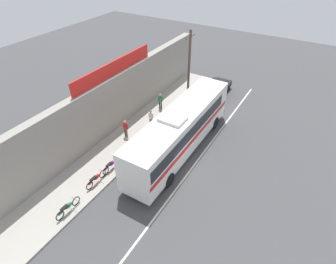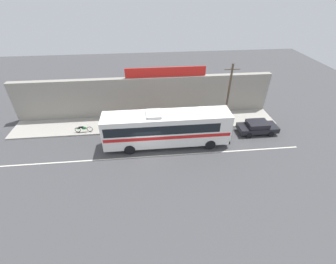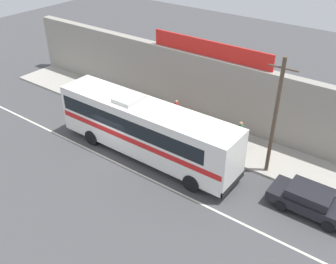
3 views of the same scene
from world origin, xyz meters
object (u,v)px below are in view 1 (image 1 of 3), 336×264
Objects in this scene: parked_car at (217,88)px; pedestrian_near_shop at (160,100)px; pedestrian_far_right at (151,117)px; utility_pole at (189,67)px; motorcycle_red at (96,179)px; motorcycle_orange at (67,207)px; motorcycle_purple at (111,165)px; pedestrian_far_left at (125,127)px; intercity_bus at (180,129)px.

parked_car is 6.71m from pedestrian_near_shop.
pedestrian_far_right reaches higher than parked_car.
parked_car is 2.69× the size of pedestrian_far_right.
motorcycle_red is at bearing 179.05° from utility_pole.
parked_car is 2.23× the size of motorcycle_red.
motorcycle_purple is at bearing 2.39° from motorcycle_orange.
motorcycle_orange is 1.21× the size of pedestrian_far_right.
pedestrian_near_shop is at bearing -1.56° from pedestrian_far_left.
intercity_bus is 10.26m from parked_car.
parked_car is 19.00m from motorcycle_orange.
utility_pole is at bearing 22.81° from intercity_bus.
utility_pole is at bearing -30.52° from pedestrian_near_shop.
intercity_bus reaches higher than pedestrian_far_right.
motorcycle_red is 10.53m from pedestrian_near_shop.
parked_car is at bearing -30.02° from pedestrian_near_shop.
pedestrian_near_shop is at bearing 46.08° from intercity_bus.
motorcycle_orange is at bearing 161.41° from intercity_bus.
pedestrian_far_left is at bearing 167.77° from utility_pole.
parked_car is at bearing -16.96° from pedestrian_far_right.
motorcycle_purple is at bearing 178.92° from utility_pole.
intercity_bus is 2.94× the size of parked_car.
pedestrian_far_right is at bearing -164.90° from pedestrian_near_shop.
parked_car is at bearing -29.60° from utility_pole.
utility_pole is 3.83× the size of motorcycle_purple.
utility_pole reaches higher than intercity_bus.
motorcycle_red is 5.47m from pedestrian_far_left.
pedestrian_far_right is 2.59m from pedestrian_far_left.
pedestrian_far_right is (-8.56, 2.61, 0.31)m from parked_car.
pedestrian_far_right is (-5.39, 0.81, -2.77)m from utility_pole.
pedestrian_far_right is (6.07, 0.59, 0.48)m from motorcycle_purple.
motorcycle_purple is at bearing 145.20° from intercity_bus.
pedestrian_far_left is (7.92, 1.66, 0.51)m from motorcycle_orange.
utility_pole is 16.08m from motorcycle_orange.
pedestrian_far_left is (-2.43, 0.88, 0.03)m from pedestrian_far_right.
utility_pole is at bearing -12.23° from pedestrian_far_left.
motorcycle_purple is (-14.63, 2.02, -0.17)m from parked_car.
motorcycle_orange is at bearing -175.73° from pedestrian_far_right.
motorcycle_red is (-16.23, 2.02, -0.17)m from parked_car.
intercity_bus reaches higher than motorcycle_orange.
parked_car reaches higher than motorcycle_orange.
utility_pole reaches higher than motorcycle_purple.
pedestrian_far_right is at bearing 171.45° from utility_pole.
pedestrian_far_left reaches higher than motorcycle_orange.
utility_pole is at bearing -8.55° from pedestrian_far_right.
motorcycle_purple and motorcycle_red have the same top height.
pedestrian_far_left is 5.19m from pedestrian_near_shop.
intercity_bus is 7.89× the size of pedestrian_far_right.
intercity_bus is at bearing -133.92° from pedestrian_near_shop.
utility_pole is at bearing -0.95° from motorcycle_red.
motorcycle_purple is at bearing -0.03° from motorcycle_red.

